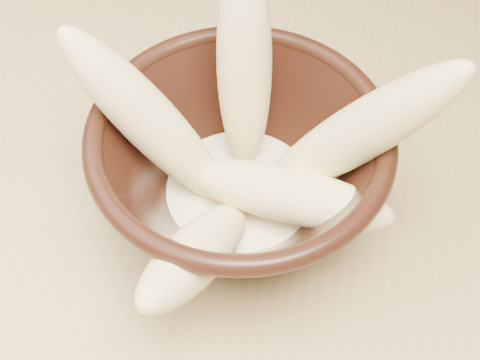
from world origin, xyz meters
name	(u,v)px	position (x,y,z in m)	size (l,w,h in m)	color
table	(232,353)	(0.00, 0.00, 0.67)	(1.20, 0.80, 0.75)	tan
bowl	(240,172)	(-0.01, 0.07, 0.81)	(0.20, 0.20, 0.11)	black
milk_puddle	(240,194)	(-0.01, 0.07, 0.79)	(0.11, 0.11, 0.02)	#F9EEC9
banana_upright	(244,67)	(-0.02, 0.12, 0.87)	(0.04, 0.04, 0.16)	#E5D587
banana_left	(148,120)	(-0.07, 0.07, 0.85)	(0.04, 0.04, 0.16)	#E5D587
banana_right	(357,134)	(0.06, 0.08, 0.86)	(0.04, 0.04, 0.17)	#E5D587
banana_across	(286,194)	(0.02, 0.06, 0.82)	(0.04, 0.04, 0.14)	#E5D587
banana_front	(196,254)	(-0.02, 0.00, 0.82)	(0.04, 0.04, 0.13)	#E5D587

